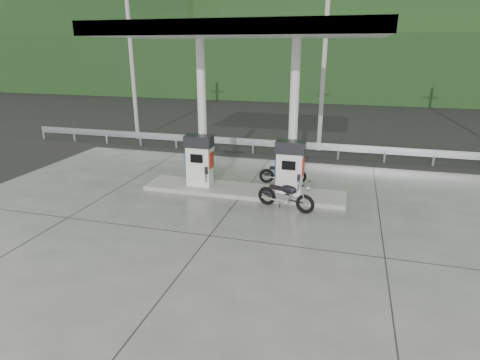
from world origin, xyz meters
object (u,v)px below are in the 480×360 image
(gas_pump_left, at_px, (199,161))
(gas_pump_right, at_px, (290,168))
(motorcycle_left, at_px, (285,196))
(motorcycle_right, at_px, (283,173))

(gas_pump_left, xyz_separation_m, gas_pump_right, (3.20, 0.00, 0.00))
(gas_pump_left, relative_size, gas_pump_right, 1.00)
(gas_pump_left, distance_m, motorcycle_left, 3.47)
(gas_pump_left, height_order, motorcycle_right, gas_pump_left)
(gas_pump_left, bearing_deg, motorcycle_left, -17.72)
(gas_pump_right, height_order, motorcycle_left, gas_pump_right)
(gas_pump_right, bearing_deg, gas_pump_left, 180.00)
(motorcycle_left, height_order, motorcycle_right, motorcycle_left)
(gas_pump_left, bearing_deg, gas_pump_right, 0.00)
(motorcycle_left, bearing_deg, motorcycle_right, 118.50)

